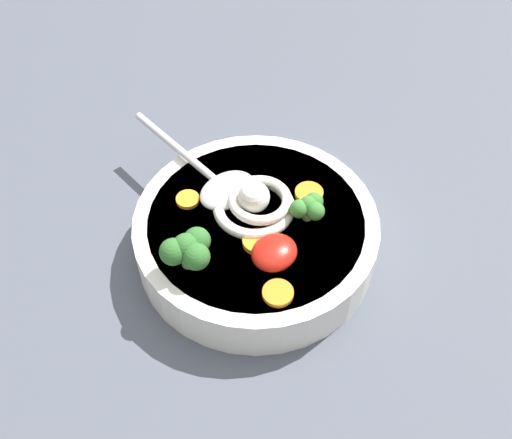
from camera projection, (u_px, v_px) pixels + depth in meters
The scene contains 11 objects.
table_slab at pixel (285, 246), 63.54cm from camera, with size 135.51×135.51×3.91cm, color #474C56.
soup_bowl at pixel (256, 235), 58.83cm from camera, with size 23.67×23.67×4.83cm.
noodle_pile at pixel (256, 203), 56.94cm from camera, with size 8.70×8.53×3.50cm.
soup_spoon at pixel (218, 183), 59.02cm from camera, with size 6.18×17.33×1.60cm.
chili_sauce_dollop at pixel (274, 253), 53.32cm from camera, with size 4.36×3.92×1.96cm, color #B2190F.
broccoli_floret_beside_noodles at pixel (188, 249), 51.83cm from camera, with size 4.78×4.11×3.78cm.
broccoli_floret_right at pixel (309, 207), 55.74cm from camera, with size 3.50×3.01×2.77cm.
carrot_slice_extra_a at pixel (309, 193), 58.82cm from camera, with size 2.80×2.80×0.55cm, color orange.
carrot_slice_far at pixel (188, 199), 58.39cm from camera, with size 2.31×2.31×0.42cm, color orange.
carrot_slice_extra_b at pixel (257, 242), 54.95cm from camera, with size 2.76×2.76×0.60cm, color orange.
carrot_slice_near_spoon at pixel (278, 293), 51.45cm from camera, with size 2.73×2.73×0.49cm, color orange.
Camera 1 is at (-29.21, -25.13, 52.65)cm, focal length 41.93 mm.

